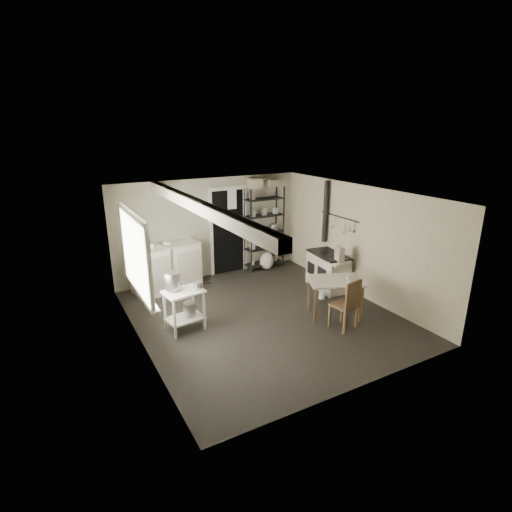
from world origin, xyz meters
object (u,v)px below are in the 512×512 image
base_cabinets (166,269)px  chair (344,303)px  shelf_rack (264,231)px  stove (328,269)px  work_table (334,298)px  flour_sack (267,260)px  stockpot (172,280)px  prep_table (185,309)px

base_cabinets → chair: bearing=-68.2°
shelf_rack → stove: bearing=-73.5°
base_cabinets → stove: base_cabinets is taller
stove → work_table: (-0.79, -1.17, -0.06)m
chair → flour_sack: bearing=74.3°
flour_sack → chair: bearing=-96.3°
work_table → flour_sack: (0.22, 2.84, -0.14)m
flour_sack → work_table: bearing=-94.4°
stockpot → stove: size_ratio=0.29×
prep_table → work_table: prep_table is taller
work_table → flour_sack: size_ratio=2.22×
chair → prep_table: bearing=143.6°
stove → flour_sack: size_ratio=2.29×
prep_table → work_table: 2.74m
stockpot → flour_sack: bearing=32.9°
stove → chair: chair is taller
base_cabinets → flour_sack: (2.53, 0.01, -0.22)m
stockpot → prep_table: bearing=-24.8°
stockpot → shelf_rack: shelf_rack is taller
stockpot → shelf_rack: size_ratio=0.14×
stockpot → flour_sack: size_ratio=0.66×
prep_table → chair: 2.77m
base_cabinets → chair: 3.91m
base_cabinets → shelf_rack: bearing=-9.0°
prep_table → flour_sack: bearing=35.3°
stockpot → shelf_rack: (2.97, 2.05, 0.01)m
flour_sack → stockpot: bearing=-147.1°
shelf_rack → chair: shelf_rack is taller
shelf_rack → flour_sack: size_ratio=4.65×
stockpot → work_table: (2.76, -0.91, -0.56)m
work_table → prep_table: bearing=162.2°
prep_table → stockpot: 0.57m
shelf_rack → stove: size_ratio=2.03×
work_table → chair: 0.46m
prep_table → shelf_rack: 3.57m
base_cabinets → prep_table: bearing=-110.2°
shelf_rack → work_table: (-0.20, -2.96, -0.57)m
prep_table → stockpot: size_ratio=2.61×
prep_table → work_table: bearing=-17.8°
prep_table → stockpot: stockpot is taller
chair → base_cabinets: bearing=114.4°
prep_table → stockpot: bearing=155.2°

